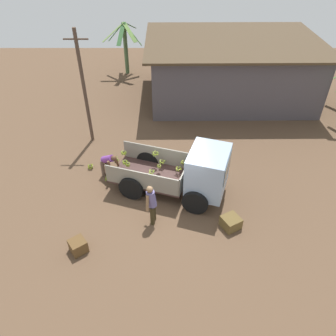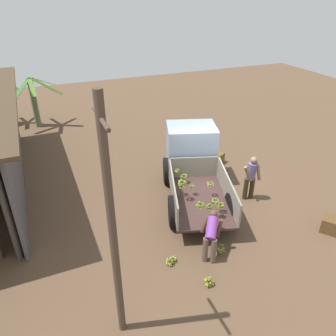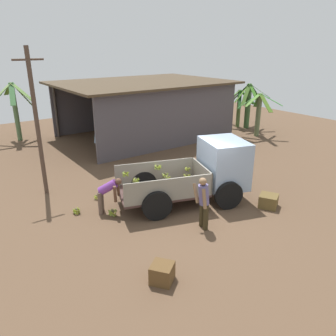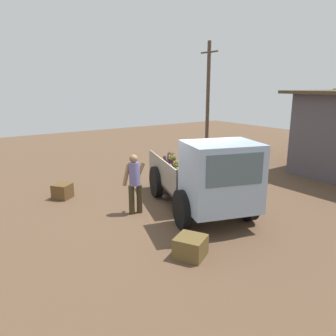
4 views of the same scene
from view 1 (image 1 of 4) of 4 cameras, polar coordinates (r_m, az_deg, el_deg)
ground at (r=13.08m, az=-0.02°, el=-5.18°), size 36.00×36.00×0.00m
mud_patch_0 at (r=13.47m, az=-4.39°, el=-3.73°), size 0.90×0.90×0.01m
cargo_truck at (r=12.51m, az=4.60°, el=-0.80°), size 4.84×3.11×2.19m
warehouse_shed at (r=20.28m, az=12.59°, el=18.64°), size 9.96×7.28×3.33m
utility_pole at (r=15.51m, az=-14.43°, el=13.33°), size 1.02×0.15×5.33m
banana_palm_2 at (r=23.47m, az=-7.43°, el=20.34°), size 2.53×2.37×3.37m
person_foreground_visitor at (r=11.54m, az=-2.92°, el=-6.11°), size 0.42×0.72×1.68m
person_worker_loading at (r=13.84m, az=-10.46°, el=1.01°), size 0.87×0.76×1.25m
person_bystander_near_shed at (r=18.20m, az=-1.23°, el=11.96°), size 0.61×0.62×1.67m
banana_bunch_on_ground_0 at (r=15.03m, az=-8.95°, el=1.38°), size 0.20×0.20×0.15m
banana_bunch_on_ground_1 at (r=14.83m, az=-13.40°, el=0.28°), size 0.25×0.25×0.21m
banana_bunch_on_ground_2 at (r=13.97m, az=-10.39°, el=-1.79°), size 0.32×0.32×0.25m
banana_bunch_on_ground_3 at (r=15.13m, az=-9.23°, el=1.75°), size 0.23×0.23×0.19m
wooden_crate_0 at (r=11.56m, az=-15.40°, el=-12.94°), size 0.72×0.72×0.47m
wooden_crate_1 at (r=12.07m, az=10.86°, el=-9.28°), size 0.82×0.82×0.44m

